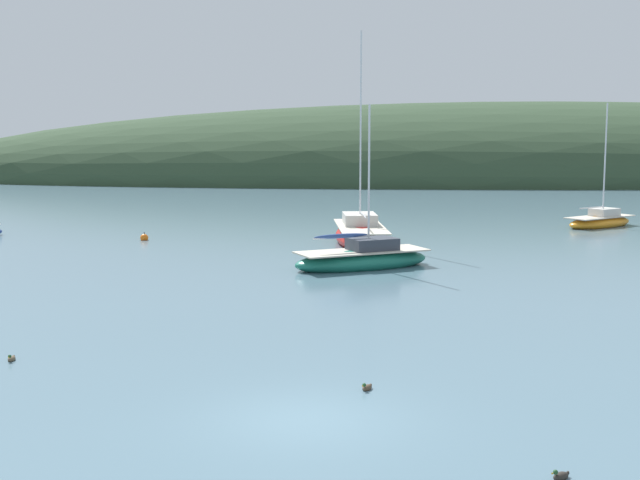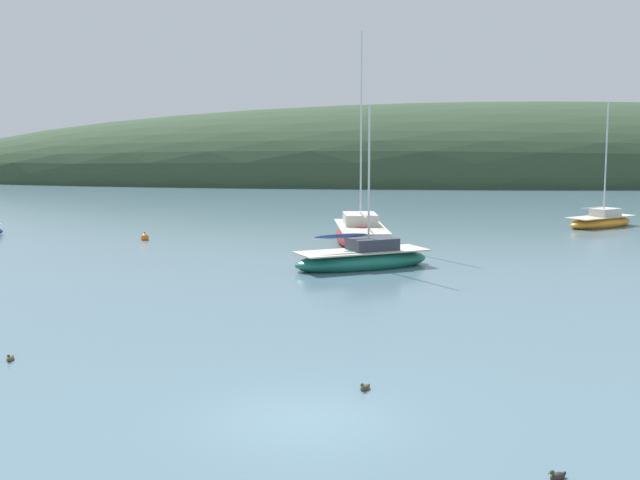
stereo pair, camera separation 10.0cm
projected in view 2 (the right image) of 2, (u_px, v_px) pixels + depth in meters
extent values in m
plane|color=slate|center=(304.00, 419.00, 18.36)|extent=(400.00, 400.00, 0.00)
ellipsoid|color=#2D422B|center=(542.00, 179.00, 101.61)|extent=(150.00, 36.00, 17.98)
ellipsoid|color=#196B56|center=(362.00, 261.00, 37.93)|extent=(6.66, 4.65, 1.01)
cube|color=beige|center=(362.00, 251.00, 37.87)|extent=(6.12, 4.27, 0.06)
cube|color=#333842|center=(372.00, 244.00, 38.04)|extent=(2.43, 2.13, 0.56)
cylinder|color=silver|center=(369.00, 178.00, 37.58)|extent=(0.09, 0.09, 6.38)
cylinder|color=silver|center=(341.00, 237.00, 37.37)|extent=(2.44, 1.20, 0.07)
ellipsoid|color=#2D4784|center=(341.00, 236.00, 37.36)|extent=(2.40, 1.27, 0.20)
ellipsoid|color=orange|center=(601.00, 223.00, 53.30)|extent=(5.36, 4.58, 0.85)
cube|color=beige|center=(601.00, 217.00, 53.25)|extent=(4.93, 4.21, 0.06)
cube|color=beige|center=(605.00, 212.00, 53.46)|extent=(2.06, 1.95, 0.50)
cylinder|color=silver|center=(606.00, 160.00, 52.94)|extent=(0.09, 0.09, 6.96)
cylinder|color=silver|center=(592.00, 208.00, 52.69)|extent=(1.85, 1.36, 0.07)
ellipsoid|color=red|center=(361.00, 237.00, 45.81)|extent=(3.09, 7.87, 1.24)
cube|color=beige|center=(361.00, 227.00, 45.74)|extent=(2.85, 7.24, 0.06)
cube|color=beige|center=(360.00, 219.00, 46.31)|extent=(1.85, 2.57, 0.63)
cylinder|color=silver|center=(361.00, 129.00, 45.45)|extent=(0.09, 0.09, 10.20)
cylinder|color=silver|center=(363.00, 215.00, 44.41)|extent=(0.27, 3.24, 0.07)
sphere|color=orange|center=(145.00, 238.00, 47.12)|extent=(0.44, 0.44, 0.44)
cylinder|color=black|center=(145.00, 233.00, 47.09)|extent=(0.04, 0.04, 0.10)
ellipsoid|color=brown|center=(10.00, 359.00, 22.98)|extent=(0.20, 0.35, 0.16)
sphere|color=#1E4723|center=(8.00, 356.00, 22.82)|extent=(0.09, 0.09, 0.09)
cone|color=gold|center=(8.00, 357.00, 22.76)|extent=(0.04, 0.05, 0.04)
cone|color=brown|center=(12.00, 356.00, 23.13)|extent=(0.07, 0.08, 0.08)
ellipsoid|color=#2D2823|center=(558.00, 477.00, 15.26)|extent=(0.38, 0.34, 0.16)
sphere|color=#1E4723|center=(552.00, 472.00, 15.17)|extent=(0.09, 0.09, 0.09)
cone|color=gold|center=(550.00, 473.00, 15.13)|extent=(0.06, 0.06, 0.04)
cone|color=#2D2823|center=(564.00, 473.00, 15.34)|extent=(0.10, 0.10, 0.08)
ellipsoid|color=#473828|center=(365.00, 388.00, 20.42)|extent=(0.33, 0.38, 0.16)
sphere|color=#1E4723|center=(362.00, 385.00, 20.28)|extent=(0.09, 0.09, 0.09)
cone|color=gold|center=(361.00, 386.00, 20.23)|extent=(0.05, 0.06, 0.04)
cone|color=#473828|center=(368.00, 385.00, 20.54)|extent=(0.10, 0.10, 0.08)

